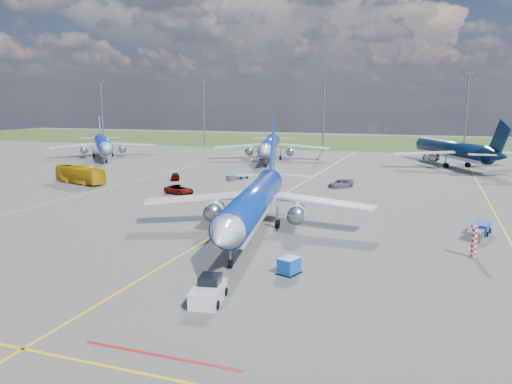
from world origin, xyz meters
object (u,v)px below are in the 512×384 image
(pushback_tug, at_px, (209,291))
(uld_container, at_px, (289,266))
(main_airliner, at_px, (254,232))
(warning_post, at_px, (474,242))
(apron_bus, at_px, (80,175))
(bg_jet_n, at_px, (451,166))
(baggage_tug_w, at_px, (479,231))
(service_car_a, at_px, (175,176))
(service_car_b, at_px, (179,190))
(service_car_c, at_px, (341,183))
(bg_jet_nw, at_px, (104,158))
(bg_jet_nnw, at_px, (270,161))
(baggage_tug_c, at_px, (238,176))

(pushback_tug, distance_m, uld_container, 8.59)
(pushback_tug, bearing_deg, main_airliner, 90.51)
(warning_post, distance_m, apron_bus, 67.89)
(bg_jet_n, distance_m, pushback_tug, 93.47)
(bg_jet_n, bearing_deg, baggage_tug_w, 64.80)
(bg_jet_n, bearing_deg, service_car_a, 12.97)
(service_car_b, bearing_deg, bg_jet_n, -16.26)
(baggage_tug_w, bearing_deg, main_airliner, -150.33)
(bg_jet_n, distance_m, apron_bus, 80.75)
(uld_container, distance_m, apron_bus, 59.31)
(apron_bus, relative_size, baggage_tug_w, 2.04)
(service_car_a, distance_m, service_car_c, 30.96)
(bg_jet_n, xyz_separation_m, service_car_c, (-18.61, -38.34, 0.67))
(main_airliner, xyz_separation_m, service_car_a, (-27.14, 31.55, 0.66))
(bg_jet_nw, bearing_deg, service_car_a, -76.47)
(bg_jet_nnw, xyz_separation_m, service_car_a, (-6.83, -36.52, 0.66))
(warning_post, xyz_separation_m, bg_jet_nw, (-86.28, 61.56, -1.50))
(bg_jet_n, bearing_deg, warning_post, 63.83)
(warning_post, bearing_deg, bg_jet_nw, 144.50)
(bg_jet_nw, distance_m, main_airliner, 87.40)
(bg_jet_nw, xyz_separation_m, service_car_c, (67.62, -26.11, 0.67))
(uld_container, xyz_separation_m, service_car_c, (-3.70, 45.55, -0.02))
(bg_jet_nw, xyz_separation_m, baggage_tug_w, (87.38, -53.05, 0.58))
(warning_post, xyz_separation_m, uld_container, (-14.96, -10.11, -0.81))
(warning_post, bearing_deg, uld_container, -145.97)
(service_car_a, bearing_deg, bg_jet_nnw, 53.04)
(baggage_tug_w, bearing_deg, bg_jet_nnw, 139.45)
(main_airliner, xyz_separation_m, uld_container, (7.45, -12.00, 0.69))
(service_car_b, distance_m, baggage_tug_c, 18.36)
(bg_jet_nnw, height_order, baggage_tug_c, bg_jet_nnw)
(service_car_c, xyz_separation_m, baggage_tug_c, (-20.08, 2.90, -0.17))
(bg_jet_nw, bearing_deg, warning_post, -74.54)
(bg_jet_n, bearing_deg, service_car_c, 37.90)
(service_car_a, distance_m, baggage_tug_c, 11.88)
(bg_jet_nnw, bearing_deg, bg_jet_nw, 176.67)
(bg_jet_nnw, relative_size, apron_bus, 3.57)
(pushback_tug, distance_m, service_car_b, 44.31)
(bg_jet_nnw, distance_m, main_airliner, 71.03)
(bg_jet_nw, height_order, service_car_a, bg_jet_nw)
(bg_jet_nnw, distance_m, baggage_tug_c, 31.87)
(pushback_tug, xyz_separation_m, uld_container, (3.85, 7.68, -0.05))
(service_car_a, bearing_deg, bg_jet_n, 12.82)
(bg_jet_nnw, distance_m, service_car_c, 42.08)
(baggage_tug_w, xyz_separation_m, baggage_tug_c, (-39.84, 29.83, -0.08))
(service_car_b, bearing_deg, service_car_c, -34.88)
(service_car_a, bearing_deg, baggage_tug_w, -52.57)
(service_car_a, bearing_deg, service_car_c, -22.65)
(uld_container, bearing_deg, service_car_b, 149.62)
(bg_jet_n, relative_size, baggage_tug_w, 7.34)
(bg_jet_n, height_order, service_car_c, bg_jet_n)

